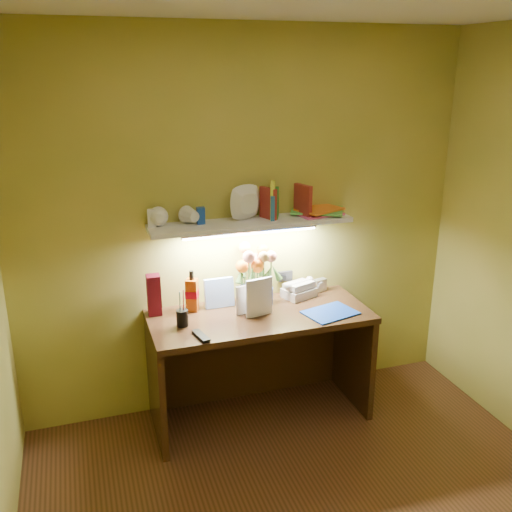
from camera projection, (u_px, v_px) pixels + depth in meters
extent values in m
cube|color=#311E0D|center=(260.00, 366.00, 3.73)|extent=(1.40, 0.60, 0.75)
cube|color=silver|center=(320.00, 285.00, 3.96)|extent=(0.10, 0.07, 0.09)
cube|color=maroon|center=(154.00, 295.00, 3.57)|extent=(0.09, 0.09, 0.26)
cylinder|color=black|center=(182.00, 313.00, 3.42)|extent=(0.09, 0.09, 0.17)
cube|color=black|center=(201.00, 336.00, 3.29)|extent=(0.08, 0.17, 0.02)
cube|color=#1845B3|center=(330.00, 313.00, 3.62)|extent=(0.36, 0.30, 0.01)
imported|color=beige|center=(236.00, 302.00, 3.55)|extent=(0.15, 0.04, 0.19)
imported|color=white|center=(246.00, 300.00, 3.50)|extent=(0.18, 0.05, 0.25)
cube|color=white|center=(251.00, 223.00, 3.60)|extent=(1.30, 0.25, 0.03)
imported|color=white|center=(160.00, 221.00, 3.41)|extent=(0.12, 0.12, 0.09)
imported|color=white|center=(195.00, 218.00, 3.46)|extent=(0.14, 0.14, 0.10)
imported|color=white|center=(250.00, 217.00, 3.58)|extent=(0.29, 0.29, 0.06)
cube|color=white|center=(152.00, 218.00, 3.44)|extent=(0.06, 0.05, 0.11)
cube|color=#1845B3|center=(201.00, 216.00, 3.51)|extent=(0.05, 0.04, 0.11)
cube|color=maroon|center=(268.00, 203.00, 3.61)|extent=(0.08, 0.14, 0.20)
cube|color=#F1FD3A|center=(273.00, 200.00, 3.62)|extent=(0.08, 0.14, 0.23)
cube|color=#2765A7|center=(272.00, 207.00, 3.61)|extent=(0.05, 0.12, 0.16)
cube|color=#2B8E34|center=(277.00, 203.00, 3.65)|extent=(0.07, 0.12, 0.19)
cube|color=maroon|center=(303.00, 201.00, 3.66)|extent=(0.08, 0.15, 0.21)
cube|color=#FB56A9|center=(318.00, 213.00, 3.75)|extent=(0.32, 0.26, 0.01)
cube|color=#64D25A|center=(317.00, 210.00, 3.77)|extent=(0.41, 0.37, 0.01)
cube|color=orange|center=(319.00, 209.00, 3.74)|extent=(0.34, 0.30, 0.01)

